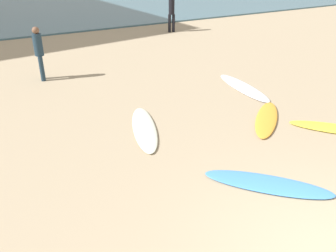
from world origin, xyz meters
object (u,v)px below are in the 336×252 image
at_px(surfboard_4, 268,184).
at_px(beachgoer_near, 172,11).
at_px(surfboard_5, 243,87).
at_px(beachgoer_mid, 39,51).
at_px(surfboard_6, 144,128).
at_px(surfboard_1, 267,119).

relative_size(surfboard_4, beachgoer_near, 1.31).
bearing_deg(surfboard_5, beachgoer_mid, -29.86).
relative_size(surfboard_6, beachgoer_near, 1.34).
relative_size(surfboard_1, beachgoer_mid, 1.29).
relative_size(surfboard_5, beachgoer_near, 1.42).
height_order(surfboard_1, surfboard_4, surfboard_1).
xyz_separation_m(surfboard_1, surfboard_5, (0.85, 2.04, -0.00)).
relative_size(surfboard_1, surfboard_4, 0.93).
bearing_deg(surfboard_6, surfboard_5, -146.32).
relative_size(surfboard_1, surfboard_6, 0.92).
height_order(surfboard_1, beachgoer_mid, beachgoer_mid).
bearing_deg(surfboard_6, beachgoer_near, -103.78).
height_order(surfboard_1, beachgoer_near, beachgoer_near).
xyz_separation_m(surfboard_6, beachgoer_near, (5.46, 8.91, 0.96)).
bearing_deg(surfboard_4, surfboard_5, -167.92).
height_order(surfboard_1, surfboard_6, same).
bearing_deg(beachgoer_near, surfboard_6, -104.54).
relative_size(surfboard_5, surfboard_6, 1.06).
height_order(surfboard_4, beachgoer_mid, beachgoer_mid).
distance_m(surfboard_5, surfboard_6, 3.95).
xyz_separation_m(surfboard_1, surfboard_4, (-1.83, -2.14, -0.00)).
height_order(surfboard_5, surfboard_6, surfboard_6).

